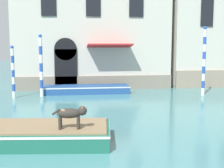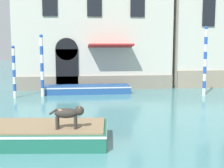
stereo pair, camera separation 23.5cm
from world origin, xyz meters
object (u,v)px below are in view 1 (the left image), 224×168
at_px(dog_on_deck, 72,114).
at_px(mooring_pole_3, 13,72).
at_px(boat_moored_near_palazzo, 86,89).
at_px(mooring_pole_0, 204,61).
at_px(mooring_pole_1, 41,65).
at_px(boat_foreground, 20,134).

distance_m(dog_on_deck, mooring_pole_3, 10.50).
bearing_deg(boat_moored_near_palazzo, mooring_pole_3, -162.83).
bearing_deg(boat_moored_near_palazzo, mooring_pole_0, -14.30).
xyz_separation_m(boat_moored_near_palazzo, mooring_pole_0, (7.60, -1.93, 2.00)).
height_order(mooring_pole_0, mooring_pole_1, mooring_pole_0).
height_order(boat_moored_near_palazzo, mooring_pole_3, mooring_pole_3).
height_order(boat_foreground, mooring_pole_3, mooring_pole_3).
xyz_separation_m(dog_on_deck, mooring_pole_0, (8.65, 9.36, 1.15)).
bearing_deg(boat_foreground, dog_on_deck, -13.33).
xyz_separation_m(dog_on_deck, mooring_pole_3, (-3.57, 9.86, 0.53)).
distance_m(boat_foreground, mooring_pole_1, 9.75).
relative_size(boat_foreground, boat_moored_near_palazzo, 1.09).
xyz_separation_m(dog_on_deck, mooring_pole_1, (-1.89, 10.24, 0.89)).
bearing_deg(mooring_pole_0, dog_on_deck, -132.74).
height_order(dog_on_deck, mooring_pole_3, mooring_pole_3).
height_order(boat_foreground, mooring_pole_0, mooring_pole_0).
height_order(mooring_pole_1, mooring_pole_3, mooring_pole_1).
relative_size(dog_on_deck, mooring_pole_1, 0.29).
bearing_deg(boat_moored_near_palazzo, boat_foreground, -104.91).
bearing_deg(boat_moored_near_palazzo, dog_on_deck, -95.36).
height_order(dog_on_deck, mooring_pole_1, mooring_pole_1).
relative_size(boat_moored_near_palazzo, mooring_pole_3, 1.79).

